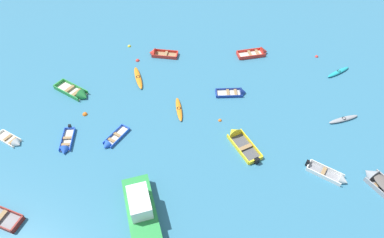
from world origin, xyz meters
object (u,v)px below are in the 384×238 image
object	(u,v)px
rowboat_blue_near_right	(111,142)
kayak_turquoise_near_camera	(338,72)
rowboat_yellow_outer_right	(238,138)
rowboat_blue_midfield_left	(66,145)
mooring_buoy_trailing	(85,115)
kayak_grey_back_row_right	(343,119)
rowboat_grey_center	(382,184)
kayak_orange_far_back	(179,109)
mooring_buoy_outer_edge	(220,121)
rowboat_red_midfield_right	(158,54)
mooring_buoy_far_field	(317,57)
kayak_orange_back_row_left	(138,78)
rowboat_white_back_row_center	(334,177)
rowboat_green_foreground_center	(78,94)
rowboat_white_outer_left	(14,142)
mooring_buoy_near_foreground	(138,61)
motor_launch_green_far_left	(144,222)
rowboat_red_near_left	(259,53)
mooring_buoy_central	(129,46)
rowboat_deep_blue_distant_center	(238,93)

from	to	relation	value
rowboat_blue_near_right	kayak_turquoise_near_camera	size ratio (longest dim) A/B	0.86
rowboat_yellow_outer_right	rowboat_blue_midfield_left	xyz separation A→B (m)	(-14.43, 2.24, -0.03)
rowboat_blue_midfield_left	mooring_buoy_trailing	bearing A→B (deg)	66.89
mooring_buoy_trailing	rowboat_blue_near_right	bearing A→B (deg)	-60.84
kayak_grey_back_row_right	rowboat_blue_near_right	distance (m)	20.86
kayak_grey_back_row_right	rowboat_grey_center	size ratio (longest dim) A/B	0.74
kayak_orange_far_back	mooring_buoy_outer_edge	distance (m)	3.99
rowboat_red_midfield_right	mooring_buoy_far_field	bearing A→B (deg)	-13.07
kayak_orange_back_row_left	mooring_buoy_trailing	world-z (taller)	kayak_orange_back_row_left
rowboat_white_back_row_center	mooring_buoy_outer_edge	size ratio (longest dim) A/B	9.05
kayak_orange_back_row_left	mooring_buoy_outer_edge	distance (m)	10.01
mooring_buoy_trailing	rowboat_green_foreground_center	bearing A→B (deg)	102.66
rowboat_blue_near_right	rowboat_white_outer_left	bearing A→B (deg)	167.99
rowboat_blue_midfield_left	mooring_buoy_far_field	world-z (taller)	rowboat_blue_midfield_left
rowboat_grey_center	mooring_buoy_near_foreground	bearing A→B (deg)	130.11
motor_launch_green_far_left	rowboat_white_outer_left	bearing A→B (deg)	135.49
mooring_buoy_far_field	rowboat_white_back_row_center	bearing A→B (deg)	-112.02
rowboat_yellow_outer_right	rowboat_blue_midfield_left	distance (m)	14.61
rowboat_white_outer_left	kayak_grey_back_row_right	bearing A→B (deg)	-6.67
rowboat_red_near_left	kayak_turquoise_near_camera	xyz separation A→B (m)	(7.02, -4.94, -0.04)
rowboat_green_foreground_center	rowboat_blue_midfield_left	xyz separation A→B (m)	(-0.88, -6.37, -0.05)
rowboat_red_near_left	rowboat_white_outer_left	distance (m)	26.06
mooring_buoy_central	rowboat_blue_near_right	bearing A→B (deg)	-100.75
rowboat_red_near_left	mooring_buoy_trailing	xyz separation A→B (m)	(-18.96, -5.70, -0.18)
motor_launch_green_far_left	kayak_grey_back_row_right	xyz separation A→B (m)	(18.79, 6.52, -0.57)
rowboat_blue_midfield_left	mooring_buoy_far_field	size ratio (longest dim) A/B	8.51
rowboat_white_back_row_center	rowboat_grey_center	bearing A→B (deg)	-23.79
rowboat_deep_blue_distant_center	rowboat_yellow_outer_right	xyz separation A→B (m)	(-1.76, -5.62, 0.04)
mooring_buoy_central	mooring_buoy_outer_edge	world-z (taller)	mooring_buoy_central
rowboat_red_near_left	mooring_buoy_central	world-z (taller)	rowboat_red_near_left
mooring_buoy_outer_edge	mooring_buoy_far_field	xyz separation A→B (m)	(13.09, 7.21, 0.00)
rowboat_red_midfield_right	mooring_buoy_outer_edge	distance (m)	11.96
rowboat_white_back_row_center	mooring_buoy_far_field	distance (m)	16.19
kayak_turquoise_near_camera	rowboat_blue_midfield_left	world-z (taller)	rowboat_blue_midfield_left
rowboat_white_back_row_center	rowboat_white_outer_left	bearing A→B (deg)	160.33
rowboat_yellow_outer_right	rowboat_red_midfield_right	distance (m)	14.58
mooring_buoy_central	rowboat_white_outer_left	bearing A→B (deg)	-130.86
kayak_turquoise_near_camera	rowboat_deep_blue_distant_center	distance (m)	11.34
kayak_grey_back_row_right	rowboat_blue_midfield_left	distance (m)	24.59
mooring_buoy_central	rowboat_red_near_left	bearing A→B (deg)	-17.75
kayak_orange_back_row_left	mooring_buoy_far_field	distance (m)	19.78
kayak_grey_back_row_right	kayak_orange_back_row_left	bearing A→B (deg)	151.18
rowboat_red_near_left	kayak_turquoise_near_camera	distance (m)	8.59
mooring_buoy_outer_edge	motor_launch_green_far_left	bearing A→B (deg)	-131.65
kayak_turquoise_near_camera	rowboat_grey_center	size ratio (longest dim) A/B	0.75
rowboat_blue_near_right	rowboat_deep_blue_distant_center	xyz separation A→B (m)	(12.49, 3.77, 0.01)
rowboat_blue_near_right	rowboat_white_outer_left	xyz separation A→B (m)	(-8.06, 1.72, -0.01)
kayak_orange_far_back	mooring_buoy_far_field	bearing A→B (deg)	17.27
kayak_grey_back_row_right	rowboat_deep_blue_distant_center	distance (m)	9.92
rowboat_white_outer_left	rowboat_white_back_row_center	bearing A→B (deg)	-19.67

